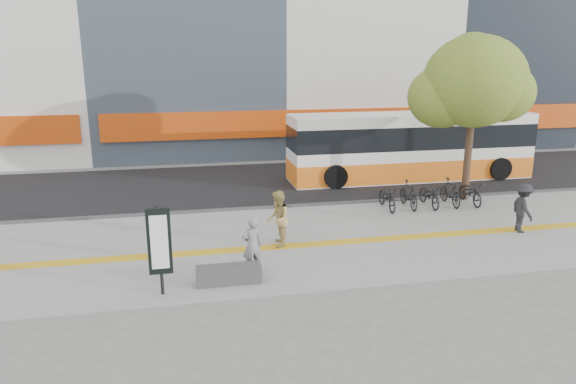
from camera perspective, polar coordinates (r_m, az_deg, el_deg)
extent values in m
plane|color=#5F5F5B|center=(14.83, 3.23, -7.37)|extent=(120.00, 120.00, 0.00)
cube|color=slate|center=(16.17, 1.87, -5.26)|extent=(40.00, 7.00, 0.08)
cube|color=gold|center=(15.70, 2.30, -5.73)|extent=(40.00, 0.45, 0.01)
cube|color=black|center=(23.21, -2.47, 0.99)|extent=(40.00, 8.00, 0.06)
cube|color=#373739|center=(19.40, -0.56, -1.68)|extent=(40.00, 0.25, 0.14)
cube|color=#C3400B|center=(28.09, -0.15, 7.54)|extent=(19.00, 0.50, 1.40)
cube|color=#373739|center=(13.20, -6.48, -8.92)|extent=(1.60, 0.45, 0.45)
cylinder|color=black|center=(12.57, -13.79, -6.22)|extent=(0.08, 0.08, 2.20)
cube|color=black|center=(12.49, -13.85, -5.27)|extent=(0.55, 0.08, 1.60)
cube|color=white|center=(12.44, -13.86, -5.35)|extent=(0.40, 0.02, 1.30)
cylinder|color=#352318|center=(21.30, 19.00, 3.47)|extent=(0.28, 0.28, 3.20)
ellipsoid|color=#436521|center=(20.96, 19.68, 11.31)|extent=(3.80, 3.80, 3.42)
ellipsoid|color=#436521|center=(20.94, 16.45, 9.91)|extent=(2.60, 2.60, 2.34)
ellipsoid|color=#436521|center=(21.13, 22.27, 10.00)|extent=(2.40, 2.40, 2.16)
ellipsoid|color=#436521|center=(21.78, 19.46, 13.54)|extent=(2.20, 2.20, 1.98)
cube|color=white|center=(24.35, 13.22, 4.89)|extent=(11.04, 2.30, 2.94)
cube|color=orange|center=(24.53, 13.09, 2.66)|extent=(11.06, 2.32, 0.92)
cube|color=black|center=(24.27, 13.30, 6.06)|extent=(11.06, 2.32, 1.01)
cylinder|color=black|center=(22.12, 5.19, 1.68)|extent=(1.01, 0.32, 1.01)
cylinder|color=black|center=(24.28, 3.62, 2.90)|extent=(1.01, 0.32, 1.01)
cylinder|color=black|center=(25.43, 22.12, 2.37)|extent=(1.01, 0.32, 1.01)
cylinder|color=black|center=(27.33, 19.49, 3.43)|extent=(1.01, 0.32, 1.01)
imported|color=black|center=(19.40, 10.79, -0.55)|extent=(0.67, 1.73, 0.90)
imported|color=black|center=(19.71, 13.03, -0.27)|extent=(0.54, 1.68, 1.00)
imported|color=black|center=(20.08, 15.19, -0.28)|extent=(0.67, 1.73, 0.90)
imported|color=black|center=(20.45, 17.28, -0.02)|extent=(0.54, 1.68, 1.00)
imported|color=black|center=(20.88, 19.27, -0.03)|extent=(0.67, 1.73, 0.90)
imported|color=black|center=(13.50, -3.91, -5.83)|extent=(0.61, 0.45, 1.53)
imported|color=tan|center=(15.30, -1.11, -2.96)|extent=(0.76, 0.91, 1.67)
imported|color=black|center=(18.14, 24.23, -1.59)|extent=(0.71, 1.09, 1.59)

